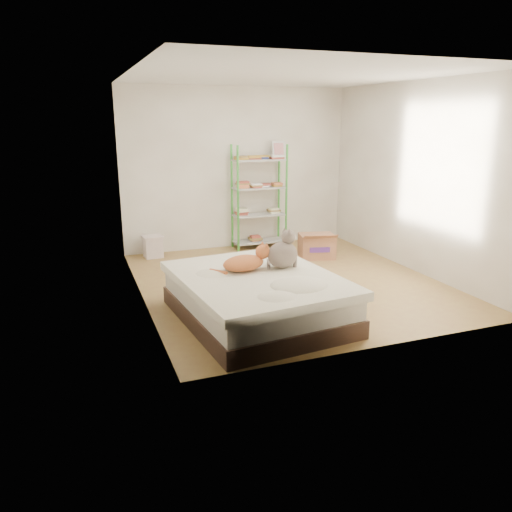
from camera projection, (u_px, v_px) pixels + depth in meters
name	position (u px, v px, depth m)	size (l,w,h in m)	color
room	(290.00, 184.00, 6.29)	(3.81, 4.21, 2.61)	#A48848
bed	(257.00, 297.00, 5.35)	(1.74, 2.09, 0.49)	brown
orange_cat	(243.00, 261.00, 5.40)	(0.56, 0.30, 0.23)	#CA6D31
grey_cat	(283.00, 249.00, 5.50)	(0.31, 0.37, 0.43)	gray
shelf_unit	(260.00, 192.00, 8.19)	(0.91, 0.36, 1.74)	green
cardboard_box	(317.00, 246.00, 7.75)	(0.61, 0.60, 0.42)	#B47954
white_bin	(153.00, 246.00, 7.76)	(0.32, 0.29, 0.34)	silver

